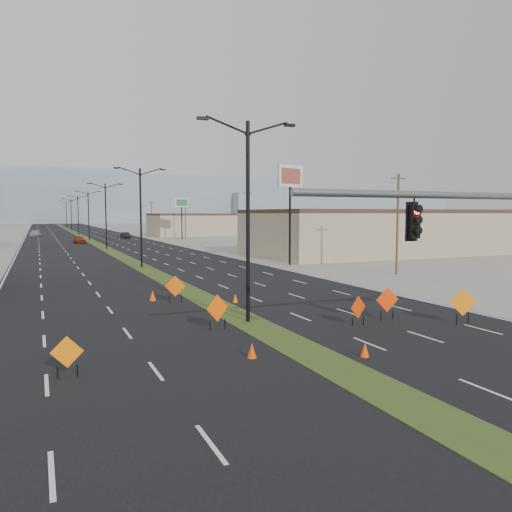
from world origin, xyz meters
name	(u,v)px	position (x,y,z in m)	size (l,w,h in m)	color
ground	(410,406)	(0.00, 0.00, 0.00)	(600.00, 600.00, 0.00)	gray
road_surface	(87,239)	(0.00, 100.00, 0.00)	(25.00, 400.00, 0.02)	black
median_strip	(87,239)	(0.00, 100.00, 0.00)	(2.00, 400.00, 0.04)	#304719
building_se_near	(383,233)	(34.00, 45.00, 2.75)	(36.00, 18.00, 5.50)	tan
building_se_far	(237,225)	(38.00, 110.00, 2.50)	(44.00, 16.00, 5.00)	tan
mesa_center	(126,199)	(40.00, 300.00, 14.00)	(220.00, 50.00, 28.00)	gray
mesa_east	(331,208)	(180.00, 290.00, 9.00)	(160.00, 50.00, 18.00)	gray
streetlight_0	(248,215)	(0.00, 12.00, 5.42)	(5.15, 0.24, 10.02)	black
streetlight_1	(141,214)	(0.00, 40.00, 5.42)	(5.15, 0.24, 10.02)	black
streetlight_2	(106,214)	(0.00, 68.00, 5.42)	(5.15, 0.24, 10.02)	black
streetlight_3	(89,214)	(0.00, 96.00, 5.42)	(5.15, 0.24, 10.02)	black
streetlight_4	(78,214)	(0.00, 124.00, 5.42)	(5.15, 0.24, 10.02)	black
streetlight_5	(71,214)	(0.00, 152.00, 5.42)	(5.15, 0.24, 10.02)	black
streetlight_6	(66,214)	(0.00, 180.00, 5.42)	(5.15, 0.24, 10.02)	black
utility_pole_0	(398,223)	(20.00, 25.00, 4.67)	(1.60, 0.20, 9.00)	#4C3823
utility_pole_1	(247,219)	(20.00, 60.00, 4.67)	(1.60, 0.20, 9.00)	#4C3823
utility_pole_2	(185,217)	(20.00, 95.00, 4.67)	(1.60, 0.20, 9.00)	#4C3823
utility_pole_3	(152,216)	(20.00, 130.00, 4.67)	(1.60, 0.20, 9.00)	#4C3823
car_left	(79,240)	(-2.66, 86.21, 0.70)	(1.64, 4.09, 1.39)	#9A2D10
car_mid	(126,235)	(8.24, 101.98, 0.67)	(1.41, 4.05, 1.33)	black
car_far	(35,234)	(-10.16, 117.62, 0.75)	(2.10, 5.18, 1.50)	#A4AAAE
construction_sign_0	(67,354)	(-8.84, 6.51, 0.83)	(1.07, 0.16, 1.43)	orange
construction_sign_1	(217,309)	(-2.00, 10.94, 1.00)	(1.20, 0.52, 1.70)	#FF5405
construction_sign_2	(175,287)	(-2.00, 18.76, 0.99)	(1.18, 0.52, 1.68)	#F95805
construction_sign_3	(358,309)	(4.61, 9.09, 0.86)	(1.07, 0.37, 1.47)	red
construction_sign_4	(387,301)	(6.74, 9.57, 1.01)	(1.29, 0.17, 1.72)	#F23805
construction_sign_5	(463,303)	(9.52, 7.25, 1.06)	(1.24, 0.59, 1.79)	orange
cone_0	(365,350)	(1.71, 4.52, 0.28)	(0.34, 0.34, 0.56)	#FF4505
cone_1	(252,350)	(-2.31, 6.12, 0.31)	(0.37, 0.37, 0.61)	#DB4204
cone_2	(235,298)	(1.41, 17.40, 0.29)	(0.34, 0.34, 0.57)	#E95904
cone_3	(153,296)	(-3.11, 20.09, 0.34)	(0.41, 0.41, 0.69)	#E44B04
pole_sign_east_near	(290,183)	(15.11, 36.44, 8.70)	(3.40, 1.32, 10.58)	black
pole_sign_east_far	(182,206)	(18.28, 91.62, 7.07)	(2.77, 1.39, 8.72)	black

